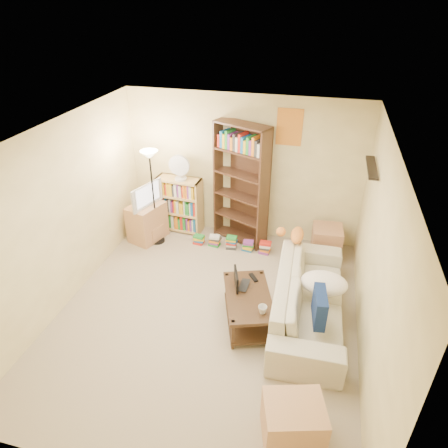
# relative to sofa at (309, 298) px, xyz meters

# --- Properties ---
(room) EXTENTS (4.50, 4.54, 2.52)m
(room) POSITION_rel_sofa_xyz_m (-1.33, -0.28, 1.29)
(room) COLOR tan
(room) RESTS_ON ground
(sofa) EXTENTS (2.33, 1.02, 0.67)m
(sofa) POSITION_rel_sofa_xyz_m (0.00, 0.00, 0.00)
(sofa) COLOR beige
(sofa) RESTS_ON ground
(navy_pillow) EXTENTS (0.19, 0.45, 0.39)m
(navy_pillow) POSITION_rel_sofa_xyz_m (0.12, -0.49, 0.30)
(navy_pillow) COLOR navy
(navy_pillow) RESTS_ON sofa
(cream_blanket) EXTENTS (0.61, 0.44, 0.26)m
(cream_blanket) POSITION_rel_sofa_xyz_m (0.16, 0.06, 0.24)
(cream_blanket) COLOR white
(cream_blanket) RESTS_ON sofa
(tabby_cat) EXTENTS (0.52, 0.20, 0.18)m
(tabby_cat) POSITION_rel_sofa_xyz_m (-0.32, 0.87, 0.42)
(tabby_cat) COLOR orange
(tabby_cat) RESTS_ON sofa
(coffee_table) EXTENTS (0.87, 1.16, 0.46)m
(coffee_table) POSITION_rel_sofa_xyz_m (-0.77, -0.29, -0.03)
(coffee_table) COLOR #412819
(coffee_table) RESTS_ON ground
(laptop) EXTENTS (0.29, 0.20, 0.02)m
(laptop) POSITION_rel_sofa_xyz_m (-0.82, -0.12, 0.14)
(laptop) COLOR black
(laptop) RESTS_ON coffee_table
(laptop_screen) EXTENTS (0.12, 0.33, 0.23)m
(laptop_screen) POSITION_rel_sofa_xyz_m (-0.96, -0.17, 0.26)
(laptop_screen) COLOR white
(laptop_screen) RESTS_ON laptop
(mug) EXTENTS (0.22, 0.22, 0.10)m
(mug) POSITION_rel_sofa_xyz_m (-0.54, -0.57, 0.18)
(mug) COLOR silver
(mug) RESTS_ON coffee_table
(tv_remote) EXTENTS (0.15, 0.18, 0.02)m
(tv_remote) POSITION_rel_sofa_xyz_m (-0.77, 0.07, 0.14)
(tv_remote) COLOR black
(tv_remote) RESTS_ON coffee_table
(tv_stand) EXTENTS (0.62, 0.73, 0.67)m
(tv_stand) POSITION_rel_sofa_xyz_m (-2.91, 1.33, 0.00)
(tv_stand) COLOR tan
(tv_stand) RESTS_ON ground
(television) EXTENTS (0.77, 0.52, 0.41)m
(television) POSITION_rel_sofa_xyz_m (-2.91, 1.33, 0.54)
(television) COLOR black
(television) RESTS_ON tv_stand
(tall_bookshelf) EXTENTS (0.99, 0.67, 2.10)m
(tall_bookshelf) POSITION_rel_sofa_xyz_m (-1.32, 1.71, 0.78)
(tall_bookshelf) COLOR #442C1A
(tall_bookshelf) RESTS_ON ground
(short_bookshelf) EXTENTS (0.82, 0.38, 1.02)m
(short_bookshelf) POSITION_rel_sofa_xyz_m (-2.45, 1.77, 0.18)
(short_bookshelf) COLOR #DBB86B
(short_bookshelf) RESTS_ON ground
(desk_fan) EXTENTS (0.36, 0.20, 0.46)m
(desk_fan) POSITION_rel_sofa_xyz_m (-2.39, 1.72, 0.92)
(desk_fan) COLOR silver
(desk_fan) RESTS_ON short_bookshelf
(floor_lamp) EXTENTS (0.29, 0.29, 1.69)m
(floor_lamp) POSITION_rel_sofa_xyz_m (-2.71, 1.27, 1.01)
(floor_lamp) COLOR black
(floor_lamp) RESTS_ON ground
(side_table) EXTENTS (0.50, 0.50, 0.54)m
(side_table) POSITION_rel_sofa_xyz_m (0.18, 1.56, -0.06)
(side_table) COLOR #AF7D55
(side_table) RESTS_ON ground
(end_cabinet) EXTENTS (0.69, 0.62, 0.48)m
(end_cabinet) POSITION_rel_sofa_xyz_m (-0.02, -1.76, -0.09)
(end_cabinet) COLOR tan
(end_cabinet) RESTS_ON ground
(book_stacks) EXTENTS (1.37, 0.15, 0.23)m
(book_stacks) POSITION_rel_sofa_xyz_m (-1.37, 1.38, -0.23)
(book_stacks) COLOR red
(book_stacks) RESTS_ON ground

